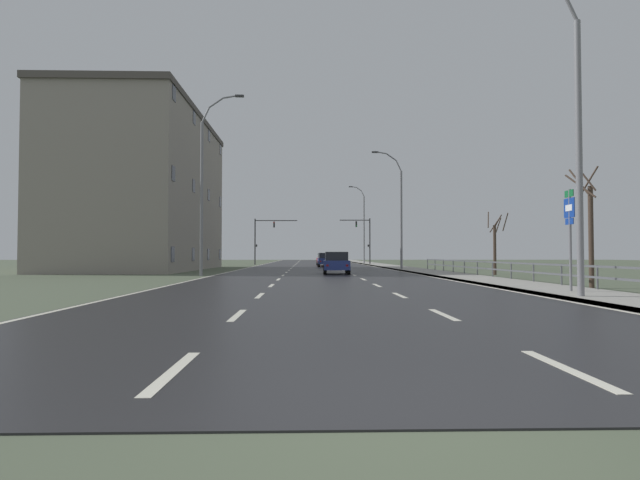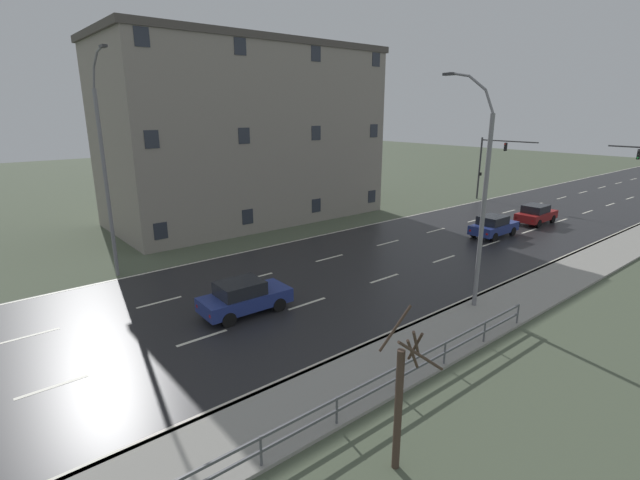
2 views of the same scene
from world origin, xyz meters
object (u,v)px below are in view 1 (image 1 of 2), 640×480
Objects in this scene: street_lamp_foreground at (573,136)px; traffic_signal_right at (365,235)px; brick_building at (145,192)px; street_lamp_left_bank at (204,187)px; car_near_left at (324,259)px; highway_sign at (570,227)px; street_lamp_distant at (363,226)px; street_lamp_midground at (399,212)px; car_near_right at (326,260)px; car_far_right at (336,263)px; traffic_signal_left at (263,234)px.

street_lamp_foreground is 53.76m from traffic_signal_right.
street_lamp_left_bank is at bearing -58.75° from brick_building.
street_lamp_foreground is 48.17m from car_near_left.
highway_sign is at bearing 65.12° from street_lamp_foreground.
street_lamp_foreground reaches higher than car_near_left.
highway_sign is at bearing -50.21° from brick_building.
brick_building is (-23.03, -27.29, 1.46)m from street_lamp_distant.
street_lamp_left_bank is 3.23× the size of highway_sign.
street_lamp_midground is 1.66× the size of traffic_signal_right.
street_lamp_foreground reaches higher than car_near_right.
street_lamp_distant is 18.58m from car_near_right.
traffic_signal_right is at bearing 45.31° from car_near_left.
brick_building reaches higher than car_near_right.
car_far_right is at bearing -125.14° from street_lamp_midground.
traffic_signal_right is 1.01× the size of traffic_signal_left.
traffic_signal_right is at bearing 45.20° from brick_building.
street_lamp_distant is 3.12× the size of highway_sign.
street_lamp_midground is 0.93× the size of street_lamp_distant.
traffic_signal_right is 32.45m from brick_building.
street_lamp_midground reaches higher than traffic_signal_right.
street_lamp_foreground is 38.51m from brick_building.
street_lamp_left_bank is at bearing -90.99° from traffic_signal_left.
car_far_right is (8.74, 2.95, -4.96)m from street_lamp_left_bank.
car_far_right is at bearing -91.47° from car_near_left.
traffic_signal_left is 34.56m from car_far_right.
traffic_signal_left reaches higher than car_far_right.
street_lamp_foreground is at bearing -89.77° from traffic_signal_right.
brick_building is (-23.95, 28.75, 4.73)m from highway_sign.
traffic_signal_left is 10.83m from car_near_left.
car_near_right is (0.04, 20.86, 0.00)m from car_far_right.
highway_sign reaches higher than car_far_right.
street_lamp_midground reaches higher than traffic_signal_left.
car_near_left is (-6.08, -10.52, -4.82)m from street_lamp_distant.
traffic_signal_left is at bearing 106.37° from highway_sign.
car_far_right is 0.19× the size of brick_building.
street_lamp_left_bank reaches higher than car_near_right.
traffic_signal_left is at bearing 69.15° from brick_building.
street_lamp_distant is at bearing 82.29° from car_far_right.
street_lamp_foreground is 2.82× the size of highway_sign.
street_lamp_foreground reaches higher than car_far_right.
street_lamp_left_bank is at bearing 130.43° from street_lamp_foreground.
street_lamp_distant is at bearing 58.67° from car_near_left.
highway_sign is at bearing -89.06° from street_lamp_distant.
car_near_right is at bearing 31.66° from brick_building.
street_lamp_midground is at bearing 56.41° from car_far_right.
car_near_right is at bearing 100.19° from highway_sign.
traffic_signal_left reaches higher than highway_sign.
street_lamp_midground is 28.56m from traffic_signal_left.
street_lamp_foreground is at bearing -114.88° from highway_sign.
brick_building is at bearing 175.60° from street_lamp_midground.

